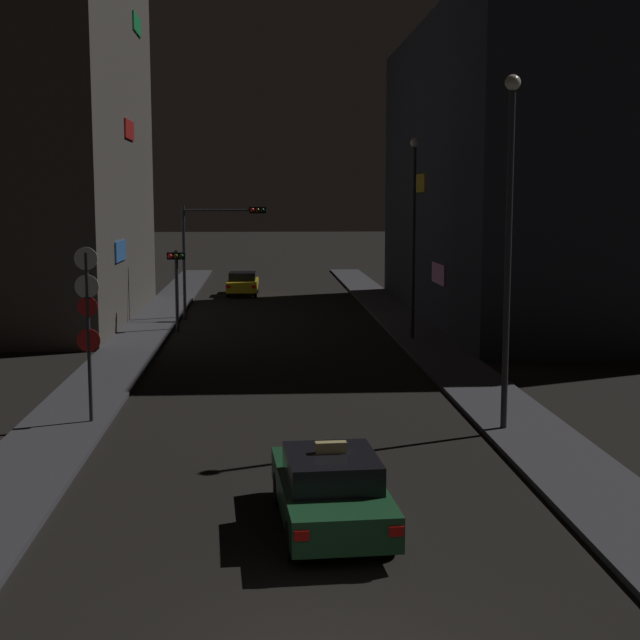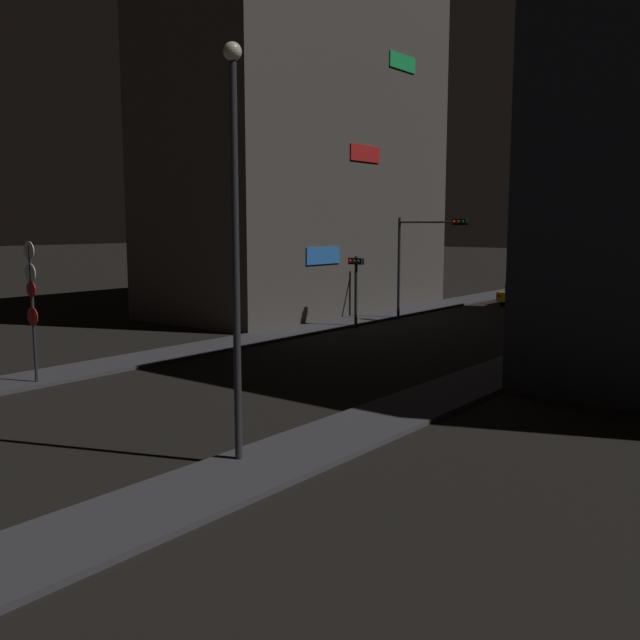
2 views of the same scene
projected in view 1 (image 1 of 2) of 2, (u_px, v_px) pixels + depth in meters
sidewalk_left at (148, 328)px, 41.40m from camera, size 2.30×65.23×0.13m
sidewalk_right at (408, 326)px, 42.15m from camera, size 2.30×65.23×0.13m
building_facade_left at (31, 112)px, 43.28m from camera, size 9.16×19.08×19.91m
building_facade_right at (533, 172)px, 45.23m from camera, size 11.29×25.81×14.44m
taxi at (330, 489)px, 16.41m from camera, size 2.06×4.55×1.62m
far_car at (243, 283)px, 55.95m from camera, size 1.93×4.50×1.42m
traffic_light_overhead at (214, 238)px, 44.30m from camera, size 4.08×0.41×5.58m
traffic_light_left_kerb at (176, 273)px, 40.38m from camera, size 0.80×0.42×3.63m
sign_pole_left at (88, 319)px, 23.52m from camera, size 0.62×0.10×4.55m
street_lamp_near_block at (509, 226)px, 22.52m from camera, size 0.39×0.39×8.76m
street_lamp_far_block at (414, 224)px, 37.31m from camera, size 0.37×0.37×8.19m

